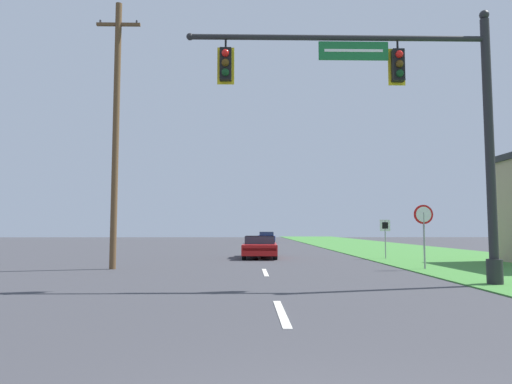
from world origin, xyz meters
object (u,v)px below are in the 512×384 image
at_px(signal_mast, 416,115).
at_px(stop_sign, 424,222).
at_px(car_ahead, 260,247).
at_px(utility_pole_near, 116,129).
at_px(far_car, 266,237).
at_px(route_sign_post, 385,230).

xyz_separation_m(signal_mast, stop_sign, (2.02, 4.86, -3.04)).
bearing_deg(car_ahead, stop_sign, -49.49).
bearing_deg(utility_pole_near, far_car, 77.82).
bearing_deg(car_ahead, utility_pole_near, -131.78).
height_order(far_car, route_sign_post, route_sign_post).
relative_size(signal_mast, route_sign_post, 4.47).
bearing_deg(signal_mast, far_car, 93.83).
relative_size(car_ahead, far_car, 0.97).
relative_size(far_car, route_sign_post, 2.28).
distance_m(signal_mast, stop_sign, 6.08).
distance_m(car_ahead, route_sign_post, 6.75).
relative_size(signal_mast, utility_pole_near, 0.83).
bearing_deg(far_car, route_sign_post, -80.30).
relative_size(route_sign_post, utility_pole_near, 0.19).
bearing_deg(car_ahead, route_sign_post, -10.54).
xyz_separation_m(stop_sign, route_sign_post, (0.31, 6.11, -0.34)).
xyz_separation_m(car_ahead, utility_pole_near, (-6.05, -6.77, 5.04)).
relative_size(stop_sign, route_sign_post, 1.23).
bearing_deg(route_sign_post, far_car, 99.70).
bearing_deg(far_car, car_ahead, -93.08).
bearing_deg(far_car, stop_sign, -82.43).
bearing_deg(stop_sign, far_car, 97.57).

